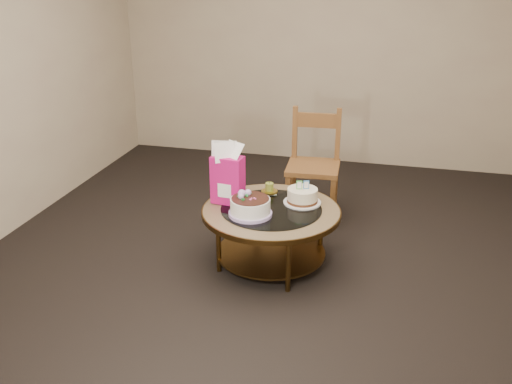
% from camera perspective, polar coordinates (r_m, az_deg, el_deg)
% --- Properties ---
extents(ground, '(5.00, 5.00, 0.00)m').
position_cam_1_polar(ground, '(4.37, 1.47, -7.15)').
color(ground, black).
rests_on(ground, ground).
extents(room_walls, '(4.52, 5.02, 2.61)m').
position_cam_1_polar(room_walls, '(3.85, 1.70, 13.26)').
color(room_walls, tan).
rests_on(room_walls, ground).
extents(coffee_table, '(1.02, 1.02, 0.46)m').
position_cam_1_polar(coffee_table, '(4.19, 1.52, -2.65)').
color(coffee_table, '#533917').
rests_on(coffee_table, ground).
extents(decorated_cake, '(0.31, 0.31, 0.18)m').
position_cam_1_polar(decorated_cake, '(4.03, -0.59, -1.55)').
color(decorated_cake, '#BB9CDD').
rests_on(decorated_cake, coffee_table).
extents(cream_cake, '(0.28, 0.28, 0.18)m').
position_cam_1_polar(cream_cake, '(4.24, 4.66, -0.41)').
color(cream_cake, white).
rests_on(cream_cake, coffee_table).
extents(gift_bag, '(0.25, 0.19, 0.46)m').
position_cam_1_polar(gift_bag, '(4.18, -2.86, 1.86)').
color(gift_bag, '#D4146E').
rests_on(gift_bag, coffee_table).
extents(pillar_candle, '(0.13, 0.13, 0.09)m').
position_cam_1_polar(pillar_candle, '(4.41, 1.35, 0.25)').
color(pillar_candle, tan).
rests_on(pillar_candle, coffee_table).
extents(dining_chair, '(0.47, 0.47, 0.96)m').
position_cam_1_polar(dining_chair, '(4.98, 5.78, 2.74)').
color(dining_chair, brown).
rests_on(dining_chair, ground).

